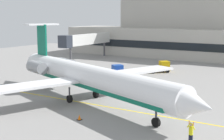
% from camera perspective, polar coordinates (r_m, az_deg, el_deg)
% --- Properties ---
extents(ground, '(120.00, 120.00, 0.11)m').
position_cam_1_polar(ground, '(40.65, -4.62, -5.33)').
color(ground, gray).
extents(terminal_building, '(66.88, 14.07, 19.77)m').
position_cam_1_polar(terminal_building, '(83.51, 13.44, 7.11)').
color(terminal_building, '#B7B2A8').
rests_on(terminal_building, ground).
extents(jet_bridge_east, '(2.40, 17.55, 5.91)m').
position_cam_1_polar(jet_bridge_east, '(77.46, -4.59, 5.14)').
color(jet_bridge_east, silver).
rests_on(jet_bridge_east, ground).
extents(regional_jet, '(33.43, 28.08, 8.98)m').
position_cam_1_polar(regional_jet, '(39.68, -4.32, -1.14)').
color(regional_jet, white).
rests_on(regional_jet, ground).
extents(baggage_tug, '(4.13, 3.44, 2.02)m').
position_cam_1_polar(baggage_tug, '(55.33, -5.04, -0.34)').
color(baggage_tug, '#1E4CB2').
rests_on(baggage_tug, ground).
extents(pushback_tractor, '(4.01, 3.63, 2.06)m').
position_cam_1_polar(pushback_tractor, '(54.90, 1.19, -0.37)').
color(pushback_tractor, '#1E4CB2').
rests_on(pushback_tractor, ground).
extents(belt_loader, '(3.86, 3.99, 2.01)m').
position_cam_1_polar(belt_loader, '(60.72, 8.27, 0.46)').
color(belt_loader, '#E5B20C').
rests_on(belt_loader, ground).
extents(marshaller, '(0.80, 0.41, 1.96)m').
position_cam_1_polar(marshaller, '(27.74, 13.25, -10.38)').
color(marshaller, '#191E33').
rests_on(marshaller, ground).
extents(safety_cone_alpha, '(0.47, 0.47, 0.55)m').
position_cam_1_polar(safety_cone_alpha, '(33.53, -5.56, -8.04)').
color(safety_cone_alpha, orange).
rests_on(safety_cone_alpha, ground).
extents(safety_cone_bravo, '(0.47, 0.47, 0.55)m').
position_cam_1_polar(safety_cone_bravo, '(43.14, -2.70, -4.04)').
color(safety_cone_bravo, orange).
rests_on(safety_cone_bravo, ground).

